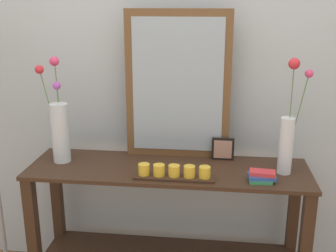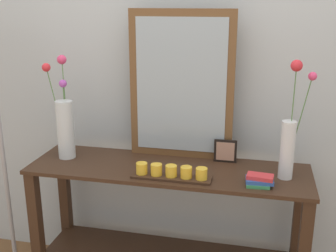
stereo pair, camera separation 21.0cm
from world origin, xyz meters
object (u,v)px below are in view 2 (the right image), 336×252
at_px(console_table, 168,217).
at_px(mirror_leaning, 181,86).
at_px(vase_right, 289,139).
at_px(picture_frame_small, 225,151).
at_px(candle_tray, 171,173).
at_px(tall_vase_left, 65,123).
at_px(book_stack, 259,180).

relative_size(console_table, mirror_leaning, 1.83).
relative_size(mirror_leaning, vase_right, 1.39).
bearing_deg(console_table, picture_frame_small, 26.98).
relative_size(mirror_leaning, picture_frame_small, 6.39).
relative_size(vase_right, candle_tray, 1.46).
relative_size(console_table, vase_right, 2.54).
bearing_deg(console_table, tall_vase_left, 177.01).
bearing_deg(candle_tray, console_table, 109.12).
height_order(console_table, tall_vase_left, tall_vase_left).
bearing_deg(candle_tray, vase_right, 13.95).
height_order(tall_vase_left, vase_right, vase_right).
height_order(console_table, book_stack, book_stack).
bearing_deg(tall_vase_left, book_stack, -8.05).
height_order(vase_right, candle_tray, vase_right).
relative_size(tall_vase_left, picture_frame_small, 4.41).
bearing_deg(mirror_leaning, vase_right, -17.39).
height_order(vase_right, picture_frame_small, vase_right).
distance_m(vase_right, candle_tray, 0.59).
height_order(tall_vase_left, candle_tray, tall_vase_left).
xyz_separation_m(tall_vase_left, vase_right, (1.17, -0.03, 0.01)).
xyz_separation_m(vase_right, book_stack, (-0.13, -0.12, -0.17)).
bearing_deg(mirror_leaning, console_table, -99.71).
bearing_deg(candle_tray, picture_frame_small, 49.34).
relative_size(candle_tray, picture_frame_small, 3.16).
xyz_separation_m(console_table, book_stack, (0.46, -0.12, 0.31)).
bearing_deg(book_stack, mirror_leaning, 145.54).
distance_m(mirror_leaning, candle_tray, 0.48).
distance_m(console_table, mirror_leaning, 0.71).
bearing_deg(candle_tray, book_stack, 1.86).
height_order(mirror_leaning, picture_frame_small, mirror_leaning).
relative_size(mirror_leaning, tall_vase_left, 1.45).
bearing_deg(vase_right, book_stack, -136.16).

